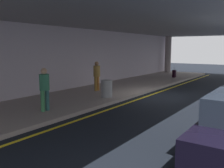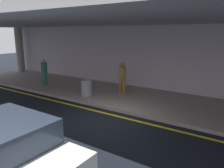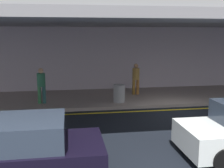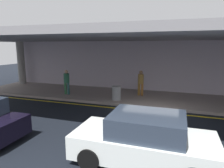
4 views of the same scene
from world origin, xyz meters
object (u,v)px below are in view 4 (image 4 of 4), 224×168
object	(u,v)px
car_white	(144,140)
traveler_with_luggage	(67,80)
support_column_far_left	(21,63)
person_waiting_for_ride	(141,81)
trash_bin_steel	(116,93)

from	to	relation	value
car_white	traveler_with_luggage	world-z (taller)	traveler_with_luggage
support_column_far_left	traveler_with_luggage	xyz separation A→B (m)	(5.90, -2.36, -0.86)
support_column_far_left	traveler_with_luggage	size ratio (longest dim) A/B	2.17
person_waiting_for_ride	trash_bin_steel	bearing A→B (deg)	106.59
support_column_far_left	traveler_with_luggage	world-z (taller)	support_column_far_left
trash_bin_steel	person_waiting_for_ride	bearing A→B (deg)	52.39
car_white	traveler_with_luggage	bearing A→B (deg)	134.93
traveler_with_luggage	trash_bin_steel	bearing A→B (deg)	136.18
car_white	person_waiting_for_ride	world-z (taller)	person_waiting_for_ride
trash_bin_steel	traveler_with_luggage	bearing A→B (deg)	175.12
traveler_with_luggage	person_waiting_for_ride	size ratio (longest dim) A/B	1.00
car_white	trash_bin_steel	bearing A→B (deg)	114.22
person_waiting_for_ride	traveler_with_luggage	bearing A→B (deg)	68.64
person_waiting_for_ride	trash_bin_steel	size ratio (longest dim) A/B	1.98
car_white	trash_bin_steel	xyz separation A→B (m)	(-2.75, 6.10, -0.14)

